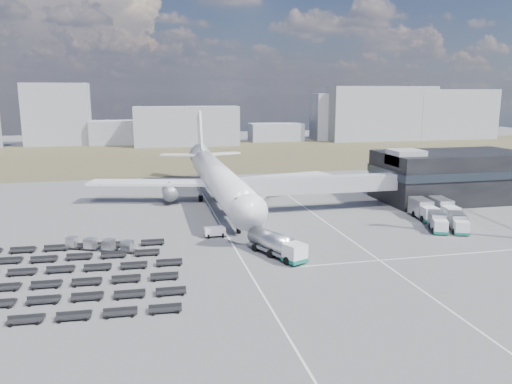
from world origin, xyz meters
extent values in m
plane|color=#565659|center=(0.00, 0.00, 0.00)|extent=(420.00, 420.00, 0.00)
cube|color=#4B472D|center=(0.00, 110.00, 0.01)|extent=(420.00, 90.00, 0.01)
cube|color=silver|center=(-2.00, 5.00, 0.01)|extent=(0.25, 110.00, 0.01)
cube|color=silver|center=(16.00, 5.00, 0.01)|extent=(0.25, 110.00, 0.01)
cube|color=silver|center=(25.00, -8.00, 0.01)|extent=(40.00, 0.25, 0.01)
cube|color=black|center=(48.00, 24.00, 5.00)|extent=(30.00, 16.00, 10.00)
cube|color=#262D38|center=(48.00, 24.00, 6.20)|extent=(30.40, 16.40, 1.60)
cube|color=#939399|center=(36.00, 22.00, 9.50)|extent=(6.00, 6.00, 3.00)
cube|color=#939399|center=(18.10, 20.50, 5.10)|extent=(29.80, 3.00, 3.00)
cube|color=#939399|center=(4.70, 20.00, 5.10)|extent=(4.00, 3.60, 3.40)
cylinder|color=slate|center=(6.20, 20.50, 2.55)|extent=(0.70, 0.70, 5.10)
cylinder|color=black|center=(6.20, 20.50, 0.45)|extent=(1.40, 0.90, 1.40)
cylinder|color=white|center=(0.00, 30.00, 5.30)|extent=(5.60, 48.00, 5.60)
cone|color=white|center=(0.00, 3.50, 5.30)|extent=(5.60, 5.00, 5.60)
cone|color=white|center=(0.00, 58.00, 6.10)|extent=(5.60, 8.00, 5.60)
cube|color=black|center=(0.00, 5.50, 6.10)|extent=(2.20, 2.00, 0.80)
cube|color=white|center=(-13.00, 35.00, 4.10)|extent=(25.59, 11.38, 0.50)
cube|color=white|center=(13.00, 35.00, 4.10)|extent=(25.59, 11.38, 0.50)
cylinder|color=slate|center=(-9.50, 33.00, 2.40)|extent=(3.00, 5.00, 3.00)
cylinder|color=slate|center=(9.50, 33.00, 2.40)|extent=(3.00, 5.00, 3.00)
cube|color=white|center=(-5.50, 60.00, 6.50)|extent=(9.49, 5.63, 0.35)
cube|color=white|center=(5.50, 60.00, 6.50)|extent=(9.49, 5.63, 0.35)
cube|color=white|center=(0.00, 61.00, 11.80)|extent=(0.50, 9.06, 11.45)
cylinder|color=slate|center=(0.00, 9.00, 1.25)|extent=(0.50, 0.50, 2.50)
cylinder|color=slate|center=(-3.20, 34.00, 1.25)|extent=(0.60, 0.60, 2.50)
cylinder|color=slate|center=(3.20, 34.00, 1.25)|extent=(0.60, 0.60, 2.50)
cylinder|color=black|center=(0.00, 9.00, 0.50)|extent=(0.50, 1.20, 1.20)
cube|color=#92959F|center=(-48.75, 157.09, 12.82)|extent=(26.13, 12.00, 25.63)
cube|color=#92959F|center=(-19.52, 154.96, 5.02)|extent=(33.11, 12.00, 10.04)
cube|color=#92959F|center=(3.61, 142.65, 8.07)|extent=(42.85, 12.00, 16.14)
cube|color=#92959F|center=(45.00, 154.05, 3.96)|extent=(23.79, 12.00, 7.92)
cube|color=#92959F|center=(71.77, 153.88, 10.62)|extent=(17.58, 12.00, 21.24)
cube|color=#92959F|center=(92.81, 145.32, 12.24)|extent=(49.82, 12.00, 24.48)
cube|color=#92959F|center=(129.94, 145.24, 11.57)|extent=(40.07, 12.00, 23.13)
cube|color=white|center=(4.51, -6.67, 1.50)|extent=(3.28, 3.28, 2.39)
cube|color=#126954|center=(4.51, -6.67, 0.57)|extent=(3.42, 3.42, 0.52)
cylinder|color=#BDBDC2|center=(2.46, -2.01, 1.97)|extent=(5.51, 8.17, 2.59)
cube|color=slate|center=(2.46, -2.01, 0.78)|extent=(5.41, 8.13, 0.36)
cylinder|color=black|center=(3.09, -3.44, 0.52)|extent=(2.93, 2.13, 1.14)
cube|color=white|center=(-4.00, 8.00, 0.73)|extent=(3.28, 1.91, 1.46)
cube|color=white|center=(13.87, 38.33, 1.50)|extent=(3.19, 5.92, 2.62)
cube|color=#126954|center=(13.87, 38.33, 0.42)|extent=(3.30, 6.03, 0.42)
cube|color=white|center=(31.10, 1.45, 1.21)|extent=(2.75, 2.70, 2.04)
cube|color=#126954|center=(31.10, 1.45, 0.42)|extent=(2.87, 2.82, 0.42)
cube|color=#BDBDC2|center=(32.34, 4.45, 1.58)|extent=(3.68, 4.80, 2.41)
cube|color=white|center=(34.02, 0.25, 1.21)|extent=(2.75, 2.70, 2.04)
cube|color=#126954|center=(34.02, 0.25, 0.42)|extent=(2.87, 2.82, 0.42)
cube|color=#BDBDC2|center=(35.26, 3.25, 1.58)|extent=(3.68, 4.80, 2.41)
cube|color=white|center=(33.54, 8.39, 1.44)|extent=(2.81, 2.71, 2.43)
cube|color=#126954|center=(33.54, 8.39, 0.50)|extent=(2.93, 2.84, 0.50)
cube|color=#BDBDC2|center=(34.00, 12.23, 1.88)|extent=(3.23, 5.36, 2.88)
cube|color=white|center=(37.28, 7.95, 1.44)|extent=(2.81, 2.71, 2.43)
cube|color=#126954|center=(37.28, 7.95, 0.50)|extent=(2.93, 2.84, 0.50)
cube|color=#BDBDC2|center=(37.73, 11.79, 1.88)|extent=(3.23, 5.36, 2.88)
cube|color=black|center=(-24.88, 6.55, 0.27)|extent=(2.71, 2.27, 0.16)
cube|color=#BDBDC2|center=(-24.88, 6.55, 1.03)|extent=(1.90, 1.90, 1.34)
cube|color=black|center=(-22.28, 5.35, 0.27)|extent=(2.71, 2.27, 0.16)
cube|color=#BDBDC2|center=(-22.28, 5.35, 1.03)|extent=(1.90, 1.90, 1.34)
cube|color=black|center=(-19.69, 4.15, 0.27)|extent=(2.71, 2.27, 0.16)
cube|color=#BDBDC2|center=(-19.69, 4.15, 1.03)|extent=(1.90, 1.90, 1.34)
cube|color=black|center=(-17.09, 2.95, 0.27)|extent=(2.71, 2.27, 0.16)
cube|color=#BDBDC2|center=(-17.09, 2.95, 1.03)|extent=(1.90, 1.90, 1.34)
cube|color=black|center=(-28.52, -17.17, 0.40)|extent=(35.97, 2.95, 0.81)
cube|color=black|center=(-28.35, -12.45, 0.40)|extent=(35.97, 2.95, 0.81)
cube|color=black|center=(-28.18, -7.74, 0.40)|extent=(35.97, 2.95, 0.81)
cube|color=black|center=(-28.02, -3.03, 0.40)|extent=(35.97, 2.95, 0.81)
cube|color=black|center=(-27.85, 1.69, 0.40)|extent=(31.48, 2.79, 0.81)
cube|color=black|center=(-27.68, 6.40, 0.40)|extent=(31.48, 2.79, 0.81)
camera|label=1|loc=(-14.28, -66.47, 22.28)|focal=35.00mm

